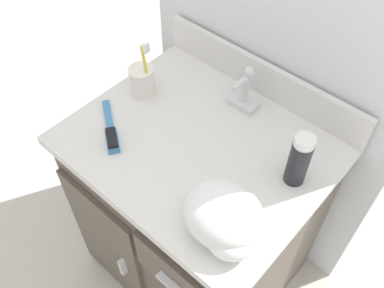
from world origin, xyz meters
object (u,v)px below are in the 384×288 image
(toothbrush_cup, at_px, (142,80))
(shaving_cream_can, at_px, (299,160))
(hand_towel, at_px, (225,219))
(hairbrush, at_px, (111,132))

(toothbrush_cup, bearing_deg, shaving_cream_can, 3.45)
(shaving_cream_can, bearing_deg, hand_towel, -99.21)
(shaving_cream_can, height_order, hairbrush, shaving_cream_can)
(toothbrush_cup, relative_size, shaving_cream_can, 1.22)
(toothbrush_cup, relative_size, hand_towel, 0.97)
(toothbrush_cup, bearing_deg, hairbrush, -72.05)
(hand_towel, bearing_deg, shaving_cream_can, 80.79)
(toothbrush_cup, distance_m, hairbrush, 0.20)
(toothbrush_cup, height_order, shaving_cream_can, toothbrush_cup)
(shaving_cream_can, distance_m, hairbrush, 0.52)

